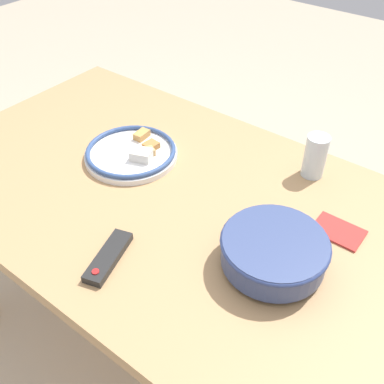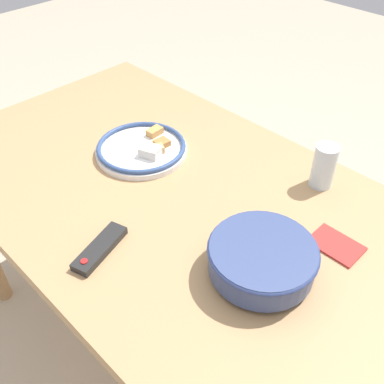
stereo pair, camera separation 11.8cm
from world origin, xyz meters
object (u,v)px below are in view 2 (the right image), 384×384
(tv_remote, at_px, (100,248))
(noodle_bowl, at_px, (262,258))
(food_plate, at_px, (142,149))
(drinking_glass, at_px, (324,166))

(tv_remote, bearing_deg, noodle_bowl, -161.86)
(noodle_bowl, relative_size, tv_remote, 1.46)
(food_plate, xyz_separation_m, drinking_glass, (-0.47, -0.26, 0.05))
(noodle_bowl, height_order, food_plate, noodle_bowl)
(tv_remote, relative_size, drinking_glass, 1.33)
(noodle_bowl, distance_m, drinking_glass, 0.38)
(drinking_glass, bearing_deg, noodle_bowl, 102.13)
(noodle_bowl, relative_size, food_plate, 0.88)
(noodle_bowl, distance_m, tv_remote, 0.38)
(noodle_bowl, bearing_deg, drinking_glass, -77.87)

